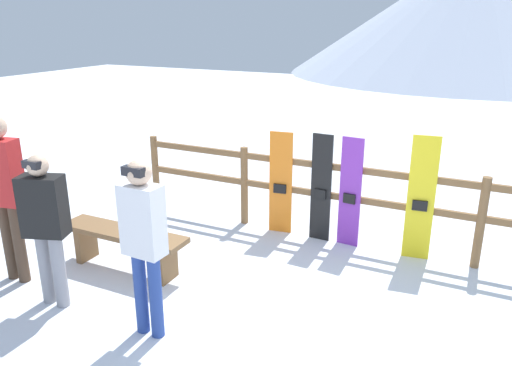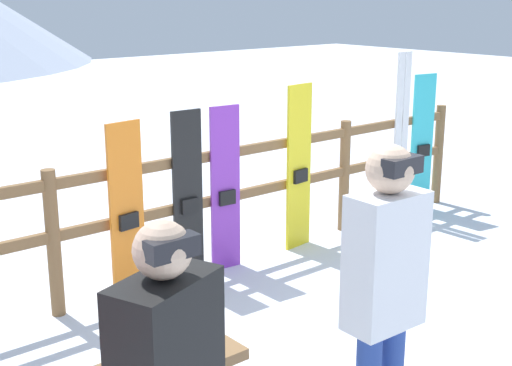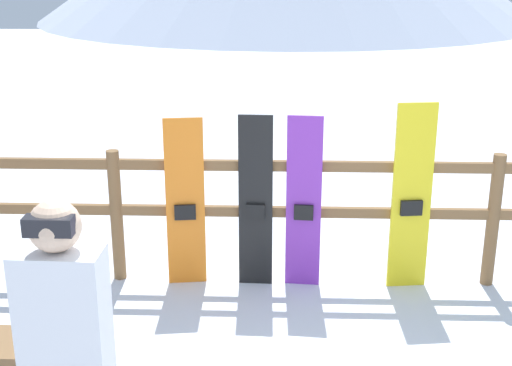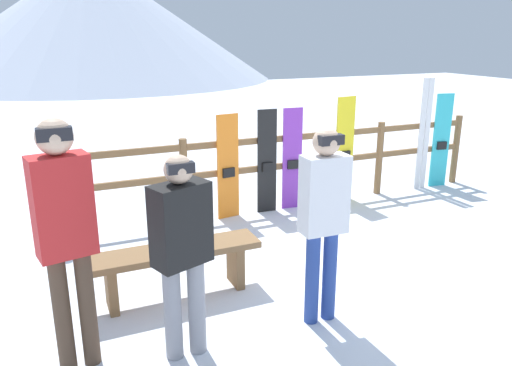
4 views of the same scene
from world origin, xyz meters
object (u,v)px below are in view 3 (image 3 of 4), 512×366
person_white (66,349)px  snowboard_orange (185,203)px  snowboard_purple (304,203)px  snowboard_black_stripe (256,203)px  snowboard_yellow (411,198)px

person_white → snowboard_orange: bearing=86.5°
snowboard_orange → snowboard_purple: (0.93, 0.00, 0.01)m
snowboard_black_stripe → snowboard_yellow: 1.20m
snowboard_orange → snowboard_yellow: snowboard_yellow is taller
person_white → snowboard_black_stripe: person_white is taller
person_white → snowboard_orange: size_ratio=1.20×
person_white → snowboard_yellow: (1.91, 2.60, -0.23)m
snowboard_orange → snowboard_black_stripe: 0.55m
snowboard_orange → snowboard_black_stripe: snowboard_black_stripe is taller
person_white → snowboard_purple: 2.83m
snowboard_yellow → snowboard_orange: bearing=-180.0°
snowboard_orange → snowboard_yellow: 1.75m
person_white → snowboard_orange: person_white is taller
snowboard_orange → snowboard_yellow: (1.75, 0.00, 0.06)m
snowboard_orange → snowboard_yellow: bearing=0.0°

